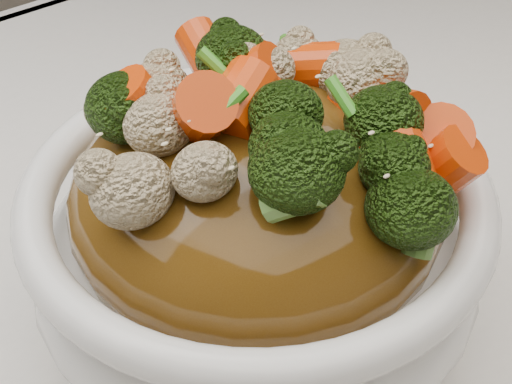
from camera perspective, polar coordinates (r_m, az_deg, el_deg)
tablecloth at (r=0.44m, az=-7.74°, el=-10.38°), size 1.20×0.80×0.04m
bowl at (r=0.38m, az=0.00°, el=-4.09°), size 0.29×0.29×0.09m
sauce_base at (r=0.36m, az=0.00°, el=-0.40°), size 0.23×0.23×0.10m
carrots at (r=0.32m, az=0.00°, el=8.94°), size 0.23×0.23×0.06m
broccoli at (r=0.32m, az=0.00°, el=8.78°), size 0.23×0.23×0.05m
cauliflower at (r=0.32m, az=0.00°, el=8.44°), size 0.23×0.23×0.04m
scallions at (r=0.32m, az=0.00°, el=9.11°), size 0.17×0.17×0.02m
sesame_seeds at (r=0.32m, az=0.00°, el=9.11°), size 0.21×0.21×0.01m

